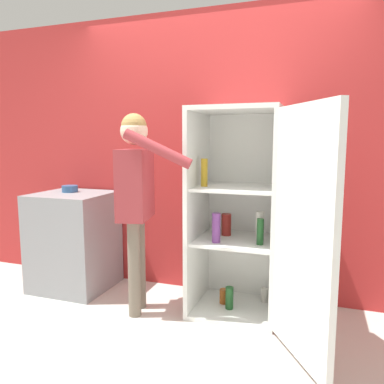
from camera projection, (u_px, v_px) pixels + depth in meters
ground_plane at (175, 340)px, 2.65m from camera, size 12.00×12.00×0.00m
wall_back at (214, 155)px, 3.40m from camera, size 7.00×0.06×2.55m
refrigerator at (250, 216)px, 2.90m from camera, size 1.09×1.23×1.66m
person at (136, 187)px, 2.97m from camera, size 0.68×0.51×1.62m
counter at (74, 241)px, 3.57m from camera, size 0.68×0.64×0.92m
bowl at (70, 189)px, 3.58m from camera, size 0.15×0.15×0.06m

